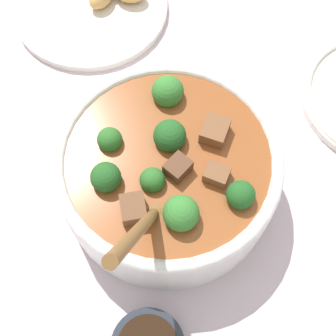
% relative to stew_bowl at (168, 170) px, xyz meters
% --- Properties ---
extents(ground_plane, '(4.00, 4.00, 0.00)m').
position_rel_stew_bowl_xyz_m(ground_plane, '(0.00, 0.00, -0.06)').
color(ground_plane, silver).
extents(stew_bowl, '(0.28, 0.28, 0.28)m').
position_rel_stew_bowl_xyz_m(stew_bowl, '(0.00, 0.00, 0.00)').
color(stew_bowl, white).
rests_on(stew_bowl, ground_plane).
extents(food_plate, '(0.25, 0.25, 0.05)m').
position_rel_stew_bowl_xyz_m(food_plate, '(0.08, 0.34, -0.05)').
color(food_plate, silver).
rests_on(food_plate, ground_plane).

